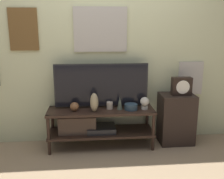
% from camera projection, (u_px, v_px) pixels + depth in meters
% --- Properties ---
extents(ground_plane, '(12.00, 12.00, 0.00)m').
position_uv_depth(ground_plane, '(102.00, 155.00, 3.19)').
color(ground_plane, '#997F60').
extents(wall_back, '(6.40, 0.08, 2.70)m').
position_uv_depth(wall_back, '(99.00, 40.00, 3.35)').
color(wall_back, beige).
rests_on(wall_back, ground_plane).
extents(media_console, '(1.34, 0.42, 0.50)m').
position_uv_depth(media_console, '(93.00, 123.00, 3.34)').
color(media_console, black).
rests_on(media_console, ground_plane).
extents(television, '(1.19, 0.05, 0.57)m').
position_uv_depth(television, '(101.00, 85.00, 3.33)').
color(television, black).
rests_on(television, media_console).
extents(vase_slim_bronze, '(0.07, 0.07, 0.17)m').
position_uv_depth(vase_slim_bronze, '(120.00, 103.00, 3.29)').
color(vase_slim_bronze, '#4C5647').
rests_on(vase_slim_bronze, media_console).
extents(vase_urn_stoneware, '(0.10, 0.11, 0.23)m').
position_uv_depth(vase_urn_stoneware, '(94.00, 102.00, 3.19)').
color(vase_urn_stoneware, tan).
rests_on(vase_urn_stoneware, media_console).
extents(vase_round_glass, '(0.11, 0.11, 0.11)m').
position_uv_depth(vase_round_glass, '(75.00, 107.00, 3.23)').
color(vase_round_glass, brown).
rests_on(vase_round_glass, media_console).
extents(vase_wide_bowl, '(0.16, 0.16, 0.07)m').
position_uv_depth(vase_wide_bowl, '(131.00, 107.00, 3.29)').
color(vase_wide_bowl, '#2D4251').
rests_on(vase_wide_bowl, media_console).
extents(candle_jar, '(0.08, 0.08, 0.09)m').
position_uv_depth(candle_jar, '(110.00, 105.00, 3.32)').
color(candle_jar, '#C1B29E').
rests_on(candle_jar, media_console).
extents(decorative_bust, '(0.11, 0.11, 0.16)m').
position_uv_depth(decorative_bust, '(145.00, 103.00, 3.29)').
color(decorative_bust, beige).
rests_on(decorative_bust, media_console).
extents(side_table, '(0.44, 0.34, 0.66)m').
position_uv_depth(side_table, '(176.00, 119.00, 3.47)').
color(side_table, black).
rests_on(side_table, ground_plane).
extents(mantel_clock, '(0.25, 0.11, 0.23)m').
position_uv_depth(mantel_clock, '(182.00, 86.00, 3.34)').
color(mantel_clock, black).
rests_on(mantel_clock, side_table).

